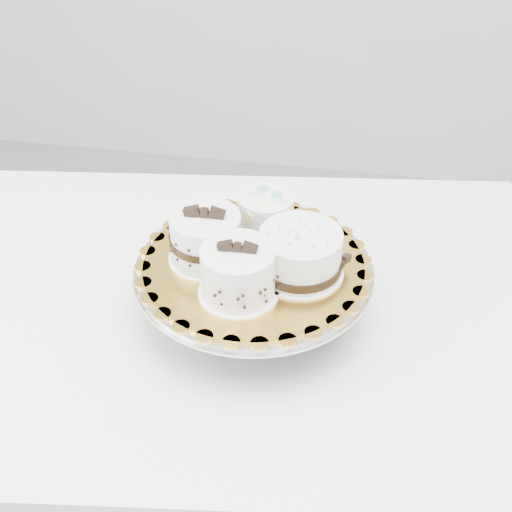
% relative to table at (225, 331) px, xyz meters
% --- Properties ---
extents(table, '(1.25, 0.92, 0.75)m').
position_rel_table_xyz_m(table, '(0.00, 0.00, 0.00)').
color(table, white).
rests_on(table, floor).
extents(cake_stand, '(0.37, 0.37, 0.10)m').
position_rel_table_xyz_m(cake_stand, '(0.06, -0.03, 0.15)').
color(cake_stand, gray).
rests_on(cake_stand, table).
extents(cake_board, '(0.34, 0.34, 0.00)m').
position_rel_table_xyz_m(cake_board, '(0.06, -0.03, 0.19)').
color(cake_board, gold).
rests_on(cake_board, cake_stand).
extents(cake_swirl, '(0.12, 0.12, 0.09)m').
position_rel_table_xyz_m(cake_swirl, '(0.05, -0.10, 0.22)').
color(cake_swirl, white).
rests_on(cake_swirl, cake_board).
extents(cake_banded, '(0.12, 0.12, 0.10)m').
position_rel_table_xyz_m(cake_banded, '(-0.01, -0.03, 0.22)').
color(cake_banded, white).
rests_on(cake_banded, cake_board).
extents(cake_dots, '(0.11, 0.11, 0.07)m').
position_rel_table_xyz_m(cake_dots, '(0.06, 0.05, 0.22)').
color(cake_dots, white).
rests_on(cake_dots, cake_board).
extents(cake_ribbon, '(0.16, 0.16, 0.07)m').
position_rel_table_xyz_m(cake_ribbon, '(0.13, -0.04, 0.22)').
color(cake_ribbon, white).
rests_on(cake_ribbon, cake_board).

